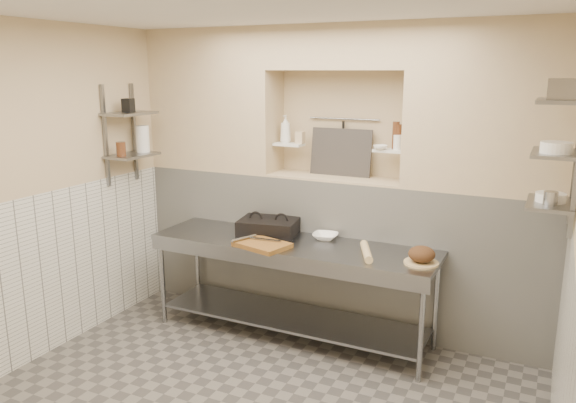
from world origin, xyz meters
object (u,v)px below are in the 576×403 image
Objects in this scene: bowl_alcove at (380,147)px; mixing_bowl at (325,236)px; rolling_pin at (366,252)px; bottle_soap at (285,129)px; panini_press at (269,227)px; cutting_board at (262,245)px; jug_left at (143,139)px; bread_loaf at (422,254)px; prep_table at (291,270)px.

mixing_bowl is at bearing -145.62° from bowl_alcove.
rolling_pin is 1.65× the size of bottle_soap.
rolling_pin is 0.97m from bowl_alcove.
cutting_board is at bearing -80.68° from panini_press.
bottle_soap is 1.02× the size of jug_left.
jug_left is (-2.80, 0.08, 0.76)m from bread_loaf.
cutting_board reaches higher than prep_table.
panini_press is 1.26m from bowl_alcove.
cutting_board is at bearing -169.13° from rolling_pin.
rolling_pin is at bearing -1.73° from jug_left.
prep_table is 1.21m from bread_loaf.
jug_left is (-1.46, 0.24, 0.82)m from cutting_board.
bottle_soap is at bearing 101.25° from cutting_board.
bottle_soap is (-0.03, 0.42, 0.87)m from panini_press.
panini_press is at bearing -159.70° from bowl_alcove.
mixing_bowl is 0.98m from bread_loaf.
prep_table is 9.77× the size of bottle_soap.
mixing_bowl is at bearing -2.15° from panini_press.
panini_press is 1.34× the size of rolling_pin.
rolling_pin is (0.71, -0.04, 0.29)m from prep_table.
jug_left reaches higher than prep_table.
mixing_bowl is (0.23, 0.23, 0.29)m from prep_table.
bread_loaf is at bearing -46.18° from bowl_alcove.
cutting_board is 0.91m from rolling_pin.
panini_press is (-0.31, 0.16, 0.33)m from prep_table.
cutting_board is at bearing -130.44° from prep_table.
bread_loaf is at bearing -0.64° from rolling_pin.
bread_loaf is 1.69× the size of bowl_alcove.
bowl_alcove is (0.94, 0.35, 0.76)m from panini_press.
mixing_bowl is at bearing 45.21° from prep_table.
bottle_soap reaches higher than prep_table.
jug_left reaches higher than panini_press.
mixing_bowl is at bearing -31.11° from bottle_soap.
bowl_alcove is (0.40, 0.27, 0.80)m from mixing_bowl.
jug_left reaches higher than bread_loaf.
bread_loaf is (1.48, -0.21, 0.01)m from panini_press.
rolling_pin is 2.48m from jug_left.
cutting_board is at bearing -172.99° from bread_loaf.
bottle_soap is at bearing 120.45° from prep_table.
rolling_pin is 2.07× the size of bread_loaf.
mixing_bowl reaches higher than cutting_board.
prep_table is at bearing -36.86° from panini_press.
panini_press is 2.56× the size of mixing_bowl.
bowl_alcove is at bearing 41.50° from cutting_board.
bread_loaf is at bearing -22.52° from bottle_soap.
bread_loaf is at bearing 7.01° from cutting_board.
cutting_board is 1.96× the size of mixing_bowl.
panini_press is at bearing 168.86° from rolling_pin.
bowl_alcove is (0.63, 0.51, 1.09)m from prep_table.
bowl_alcove is at bearing -4.04° from bottle_soap.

